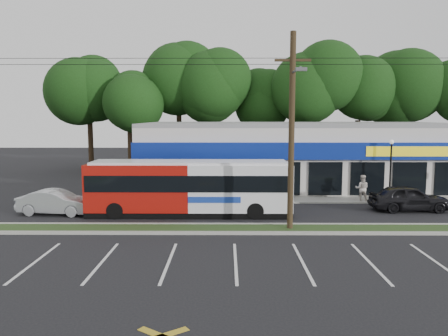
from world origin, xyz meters
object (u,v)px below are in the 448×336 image
Objects in this scene: metrobus at (190,186)px; car_silver at (56,202)px; utility_pole at (289,125)px; pedestrian_b at (362,188)px; car_dark at (409,198)px; lamp_post at (391,163)px; pedestrian_a at (263,192)px.

car_silver is at bearing 179.53° from metrobus.
pedestrian_b is at bearing 50.84° from utility_pole.
pedestrian_b reaches higher than car_dark.
utility_pole is at bearing -33.99° from metrobus.
lamp_post is 2.27× the size of pedestrian_b.
car_silver is (-13.32, 3.65, -4.68)m from utility_pole.
utility_pole is at bearing -99.27° from car_silver.
pedestrian_b is (-2.05, 2.77, 0.13)m from car_dark.
pedestrian_b reaches higher than car_silver.
lamp_post is 0.95× the size of car_silver.
car_dark is at bearing 5.30° from metrobus.
metrobus is at bearing 94.21° from car_dark.
lamp_post is at bearing 17.80° from metrobus.
car_silver is at bearing 28.26° from pedestrian_b.
utility_pole is 4.16× the size of metrobus.
car_dark is at bearing 127.57° from pedestrian_a.
metrobus is 6.42× the size of pedestrian_b.
metrobus is at bearing -162.27° from lamp_post.
metrobus is at bearing -84.49° from car_silver.
car_dark is at bearing 143.38° from pedestrian_b.
lamp_post is 2.70× the size of pedestrian_a.
utility_pole is 7.38m from metrobus.
car_silver is 2.83× the size of pedestrian_a.
utility_pole is 8.23m from pedestrian_a.
lamp_post is at bearing -0.13° from car_dark.
utility_pole is 10.74m from pedestrian_b.
metrobus is 8.10m from car_silver.
pedestrian_b is at bearing 146.72° from pedestrian_a.
car_dark is 1.06× the size of car_silver.
utility_pole is 11.67m from lamp_post.
utility_pole is at bearing 119.32° from car_dark.
pedestrian_a is (-8.88, 1.97, -0.02)m from car_dark.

